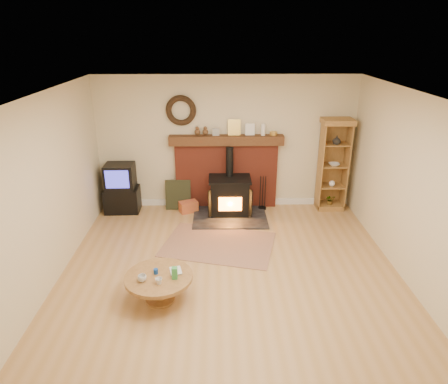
{
  "coord_description": "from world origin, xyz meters",
  "views": [
    {
      "loc": [
        -0.19,
        -4.8,
        3.35
      ],
      "look_at": [
        -0.08,
        1.0,
        0.99
      ],
      "focal_mm": 32.0,
      "sensor_mm": 36.0,
      "label": 1
    }
  ],
  "objects_px": {
    "wood_stove": "(230,197)",
    "tv_unit": "(121,189)",
    "coffee_table": "(159,280)",
    "curio_cabinet": "(333,165)"
  },
  "relations": [
    {
      "from": "tv_unit",
      "to": "coffee_table",
      "type": "relative_size",
      "value": 1.09
    },
    {
      "from": "wood_stove",
      "to": "curio_cabinet",
      "type": "height_order",
      "value": "curio_cabinet"
    },
    {
      "from": "tv_unit",
      "to": "coffee_table",
      "type": "xyz_separation_m",
      "value": [
        1.1,
        -2.86,
        -0.15
      ]
    },
    {
      "from": "wood_stove",
      "to": "curio_cabinet",
      "type": "xyz_separation_m",
      "value": [
        2.02,
        0.28,
        0.55
      ]
    },
    {
      "from": "wood_stove",
      "to": "tv_unit",
      "type": "relative_size",
      "value": 1.44
    },
    {
      "from": "curio_cabinet",
      "to": "coffee_table",
      "type": "bearing_deg",
      "value": -135.82
    },
    {
      "from": "curio_cabinet",
      "to": "wood_stove",
      "type": "bearing_deg",
      "value": -172.14
    },
    {
      "from": "wood_stove",
      "to": "tv_unit",
      "type": "height_order",
      "value": "wood_stove"
    },
    {
      "from": "tv_unit",
      "to": "coffee_table",
      "type": "distance_m",
      "value": 3.07
    },
    {
      "from": "tv_unit",
      "to": "wood_stove",
      "type": "bearing_deg",
      "value": -5.24
    }
  ]
}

